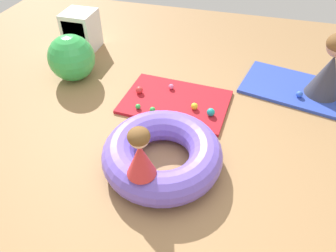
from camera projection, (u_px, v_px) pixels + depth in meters
name	position (u px, v px, depth m)	size (l,w,h in m)	color
ground_plane	(167.00, 171.00, 3.02)	(8.00, 8.00, 0.00)	#9E7549
gym_mat_far_left	(175.00, 102.00, 3.80)	(1.23, 0.85, 0.04)	#B21923
gym_mat_front	(320.00, 95.00, 3.91)	(1.87, 0.80, 0.04)	#2D47B7
inflatable_cushion	(162.00, 154.00, 2.97)	(1.13, 1.13, 0.31)	#7056D1
child_in_red	(140.00, 153.00, 2.44)	(0.28, 0.28, 0.48)	red
adult_seated	(331.00, 67.00, 3.65)	(0.46, 0.46, 0.78)	#383842
play_ball_green	(138.00, 107.00, 3.65)	(0.06, 0.06, 0.06)	green
play_ball_teal	(211.00, 112.00, 3.55)	(0.09, 0.09, 0.09)	teal
play_ball_yellow	(194.00, 106.00, 3.64)	(0.08, 0.08, 0.08)	yellow
play_ball_blue	(299.00, 94.00, 3.82)	(0.08, 0.08, 0.08)	blue
play_ball_red	(139.00, 90.00, 3.88)	(0.09, 0.09, 0.09)	red
play_ball_pink	(171.00, 87.00, 3.95)	(0.07, 0.07, 0.07)	pink
play_ball_green_second	(152.00, 110.00, 3.60)	(0.07, 0.07, 0.07)	green
exercise_ball_large	(72.00, 58.00, 4.04)	(0.59, 0.59, 0.59)	green
storage_cube	(81.00, 31.00, 4.66)	(0.44, 0.44, 0.56)	silver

